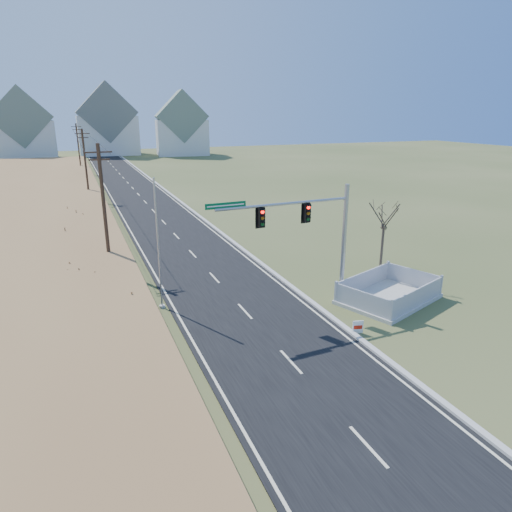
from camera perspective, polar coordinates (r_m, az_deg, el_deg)
The scene contains 14 objects.
ground at distance 23.19m, azimuth 2.17°, elevation -10.85°, with size 260.00×260.00×0.00m, color #404D25.
road at distance 69.96m, azimuth -14.95°, elevation 7.95°, with size 8.00×180.00×0.06m, color black.
curb at distance 70.57m, azimuth -11.59°, elevation 8.31°, with size 0.30×180.00×0.18m, color #B2AFA8.
utility_pole_near at distance 34.22m, azimuth -18.48°, elevation 5.98°, with size 1.80×0.26×9.00m.
utility_pole_mid at distance 63.91m, azimuth -20.54°, elevation 10.80°, with size 1.80×0.26×9.00m.
utility_pole_far at distance 93.80m, azimuth -21.31°, elevation 12.55°, with size 1.80×0.26×9.00m.
condo_nnw at distance 126.99m, azimuth -27.17°, elevation 13.88°, with size 14.93×11.17×17.03m.
condo_n at distance 131.03m, azimuth -18.09°, elevation 15.26°, with size 15.27×10.20×18.54m.
condo_ne at distance 125.89m, azimuth -9.28°, elevation 15.46°, with size 14.12×10.51×16.52m.
traffic_signal_mast at distance 26.46m, azimuth 7.72°, elevation 2.80°, with size 8.89×0.79×7.08m.
fence_enclosure at distance 29.11m, azimuth 16.24°, elevation -4.86°, with size 6.98×5.89×1.35m.
open_sign at distance 24.51m, azimuth 12.61°, elevation -8.67°, with size 0.56×0.19×0.71m.
flagpole at distance 26.58m, azimuth -12.03°, elevation -0.29°, with size 0.34×0.34×7.65m.
bare_tree at distance 31.00m, azimuth 15.81°, elevation 5.12°, with size 2.20×2.20×5.83m.
Camera 1 is at (-8.43, -18.57, 11.04)m, focal length 32.00 mm.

